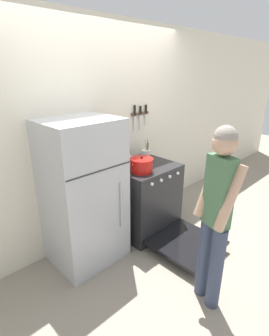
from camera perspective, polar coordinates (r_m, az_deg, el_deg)
ground_plane at (r=3.68m, az=-5.53°, el=-12.29°), size 14.00×14.00×0.00m
wall_back at (r=3.20m, az=-6.65°, el=7.52°), size 10.00×0.06×2.55m
refrigerator at (r=2.79m, az=-10.97°, el=-5.51°), size 0.74×0.65×1.56m
stove_range at (r=3.38m, az=2.31°, el=-6.64°), size 0.77×1.40×0.89m
dutch_oven_pot at (r=2.99m, az=1.55°, el=0.66°), size 0.31×0.27×0.19m
tea_kettle at (r=3.19m, az=-1.83°, el=1.75°), size 0.22×0.18×0.23m
utensil_jar at (r=3.44m, az=2.47°, el=3.01°), size 0.11×0.11×0.27m
person at (r=2.24m, az=17.41°, el=-8.86°), size 0.33×0.38×1.62m
wall_knife_strip at (r=3.50m, az=1.21°, el=11.76°), size 0.31×0.03×0.32m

